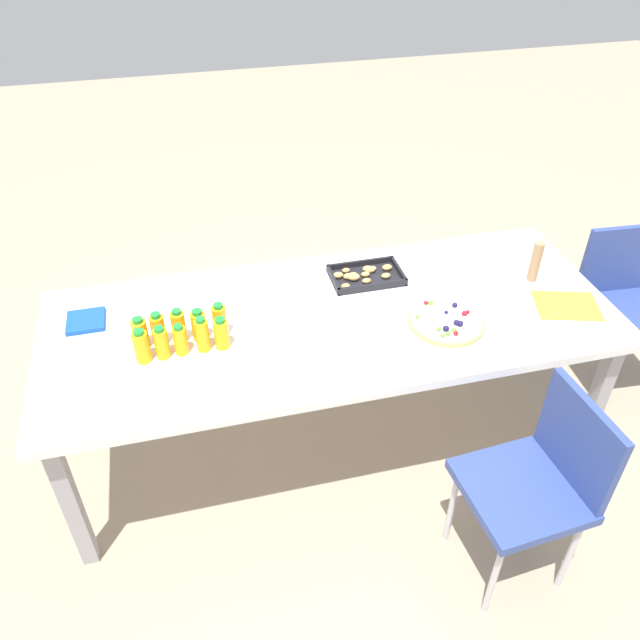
# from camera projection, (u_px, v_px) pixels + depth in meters

# --- Properties ---
(ground_plane) EXTENTS (12.00, 12.00, 0.00)m
(ground_plane) POSITION_uv_depth(u_px,v_px,m) (330.00, 437.00, 3.07)
(ground_plane) COLOR tan
(party_table) EXTENTS (2.35, 0.94, 0.74)m
(party_table) POSITION_uv_depth(u_px,v_px,m) (332.00, 327.00, 2.65)
(party_table) COLOR white
(party_table) RESTS_ON ground_plane
(chair_near_right) EXTENTS (0.43, 0.43, 0.83)m
(chair_near_right) POSITION_uv_depth(u_px,v_px,m) (540.00, 477.00, 2.26)
(chair_near_right) COLOR #33478C
(chair_near_right) RESTS_ON ground_plane
(chair_end) EXTENTS (0.43, 0.43, 0.83)m
(chair_end) POSITION_uv_depth(u_px,v_px,m) (623.00, 297.00, 3.13)
(chair_end) COLOR #33478C
(chair_end) RESTS_ON ground_plane
(juice_bottle_0) EXTENTS (0.06, 0.06, 0.14)m
(juice_bottle_0) POSITION_uv_depth(u_px,v_px,m) (142.00, 346.00, 2.36)
(juice_bottle_0) COLOR #FAAE14
(juice_bottle_0) RESTS_ON party_table
(juice_bottle_1) EXTENTS (0.05, 0.05, 0.14)m
(juice_bottle_1) POSITION_uv_depth(u_px,v_px,m) (162.00, 343.00, 2.38)
(juice_bottle_1) COLOR #FAAD14
(juice_bottle_1) RESTS_ON party_table
(juice_bottle_2) EXTENTS (0.05, 0.05, 0.13)m
(juice_bottle_2) POSITION_uv_depth(u_px,v_px,m) (180.00, 340.00, 2.40)
(juice_bottle_2) COLOR #F9AE14
(juice_bottle_2) RESTS_ON party_table
(juice_bottle_3) EXTENTS (0.05, 0.05, 0.15)m
(juice_bottle_3) POSITION_uv_depth(u_px,v_px,m) (202.00, 335.00, 2.41)
(juice_bottle_3) COLOR #F8AE14
(juice_bottle_3) RESTS_ON party_table
(juice_bottle_4) EXTENTS (0.06, 0.06, 0.14)m
(juice_bottle_4) POSITION_uv_depth(u_px,v_px,m) (221.00, 334.00, 2.43)
(juice_bottle_4) COLOR #FAAE14
(juice_bottle_4) RESTS_ON party_table
(juice_bottle_5) EXTENTS (0.06, 0.06, 0.14)m
(juice_bottle_5) POSITION_uv_depth(u_px,v_px,m) (140.00, 333.00, 2.43)
(juice_bottle_5) COLOR #FAAB14
(juice_bottle_5) RESTS_ON party_table
(juice_bottle_6) EXTENTS (0.06, 0.06, 0.15)m
(juice_bottle_6) POSITION_uv_depth(u_px,v_px,m) (158.00, 330.00, 2.44)
(juice_bottle_6) COLOR #F9AB14
(juice_bottle_6) RESTS_ON party_table
(juice_bottle_7) EXTENTS (0.05, 0.05, 0.15)m
(juice_bottle_7) POSITION_uv_depth(u_px,v_px,m) (179.00, 327.00, 2.45)
(juice_bottle_7) COLOR #F9AF14
(juice_bottle_7) RESTS_ON party_table
(juice_bottle_8) EXTENTS (0.06, 0.06, 0.14)m
(juice_bottle_8) POSITION_uv_depth(u_px,v_px,m) (199.00, 325.00, 2.47)
(juice_bottle_8) COLOR #FAAD14
(juice_bottle_8) RESTS_ON party_table
(juice_bottle_9) EXTENTS (0.06, 0.06, 0.15)m
(juice_bottle_9) POSITION_uv_depth(u_px,v_px,m) (220.00, 321.00, 2.48)
(juice_bottle_9) COLOR #F9AB14
(juice_bottle_9) RESTS_ON party_table
(fruit_pizza) EXTENTS (0.31, 0.31, 0.05)m
(fruit_pizza) POSITION_uv_depth(u_px,v_px,m) (447.00, 321.00, 2.57)
(fruit_pizza) COLOR tan
(fruit_pizza) RESTS_ON party_table
(snack_tray) EXTENTS (0.32, 0.20, 0.04)m
(snack_tray) POSITION_uv_depth(u_px,v_px,m) (365.00, 276.00, 2.83)
(snack_tray) COLOR black
(snack_tray) RESTS_ON party_table
(plate_stack) EXTENTS (0.21, 0.21, 0.02)m
(plate_stack) POSITION_uv_depth(u_px,v_px,m) (324.00, 328.00, 2.54)
(plate_stack) COLOR silver
(plate_stack) RESTS_ON party_table
(napkin_stack) EXTENTS (0.15, 0.15, 0.02)m
(napkin_stack) POSITION_uv_depth(u_px,v_px,m) (86.00, 321.00, 2.58)
(napkin_stack) COLOR #194CA5
(napkin_stack) RESTS_ON party_table
(cardboard_tube) EXTENTS (0.04, 0.04, 0.19)m
(cardboard_tube) POSITION_uv_depth(u_px,v_px,m) (536.00, 262.00, 2.77)
(cardboard_tube) COLOR #9E7A56
(cardboard_tube) RESTS_ON party_table
(paper_folder) EXTENTS (0.31, 0.27, 0.01)m
(paper_folder) POSITION_uv_depth(u_px,v_px,m) (567.00, 306.00, 2.67)
(paper_folder) COLOR yellow
(paper_folder) RESTS_ON party_table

